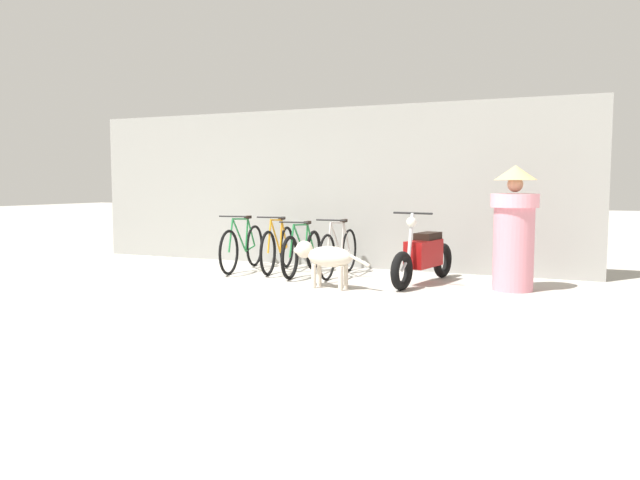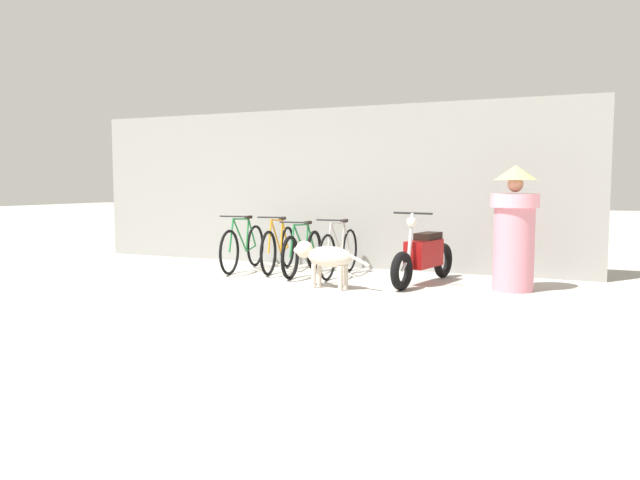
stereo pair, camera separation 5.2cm
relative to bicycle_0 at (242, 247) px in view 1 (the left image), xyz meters
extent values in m
plane|color=#ADA89E|center=(0.90, -2.23, -0.38)|extent=(60.00, 60.00, 0.00)
cube|color=gray|center=(0.90, 1.15, 0.98)|extent=(9.18, 0.20, 2.72)
torus|color=black|center=(0.08, -0.54, -0.02)|extent=(0.15, 0.71, 0.71)
torus|color=black|center=(-0.08, 0.54, -0.02)|extent=(0.15, 0.71, 0.71)
cylinder|color=#1E7238|center=(0.02, -0.12, 0.21)|extent=(0.11, 0.54, 0.59)
cylinder|color=#1E7238|center=(-0.03, 0.19, 0.19)|extent=(0.05, 0.14, 0.54)
cylinder|color=#1E7238|center=(0.01, -0.07, 0.47)|extent=(0.12, 0.63, 0.06)
cylinder|color=#1E7238|center=(-0.05, 0.34, -0.05)|extent=(0.09, 0.41, 0.08)
cylinder|color=#1E7238|center=(-0.06, 0.39, 0.22)|extent=(0.07, 0.33, 0.49)
cylinder|color=#1E7238|center=(0.07, -0.46, 0.23)|extent=(0.06, 0.19, 0.52)
cube|color=black|center=(-0.04, 0.24, 0.49)|extent=(0.10, 0.19, 0.05)
cylinder|color=black|center=(0.06, -0.38, 0.53)|extent=(0.46, 0.09, 0.02)
torus|color=black|center=(0.67, -0.36, -0.03)|extent=(0.16, 0.70, 0.70)
torus|color=black|center=(0.51, 0.60, -0.03)|extent=(0.16, 0.70, 0.70)
cylinder|color=orange|center=(0.61, 0.01, 0.20)|extent=(0.11, 0.48, 0.58)
cylinder|color=orange|center=(0.57, 0.29, 0.18)|extent=(0.05, 0.13, 0.53)
cylinder|color=orange|center=(0.60, 0.06, 0.46)|extent=(0.12, 0.56, 0.06)
cylinder|color=orange|center=(0.54, 0.42, -0.05)|extent=(0.09, 0.37, 0.08)
cylinder|color=orange|center=(0.54, 0.47, 0.21)|extent=(0.08, 0.29, 0.49)
cylinder|color=orange|center=(0.66, -0.29, 0.23)|extent=(0.06, 0.18, 0.52)
cube|color=black|center=(0.56, 0.34, 0.48)|extent=(0.10, 0.19, 0.05)
cylinder|color=black|center=(0.65, -0.21, 0.52)|extent=(0.46, 0.10, 0.02)
torus|color=black|center=(1.17, -0.58, -0.05)|extent=(0.12, 0.66, 0.66)
torus|color=black|center=(1.06, 0.50, -0.05)|extent=(0.12, 0.66, 0.66)
cylinder|color=#1E7238|center=(1.13, -0.16, 0.16)|extent=(0.08, 0.54, 0.55)
cylinder|color=#1E7238|center=(1.10, 0.15, 0.15)|extent=(0.04, 0.14, 0.50)
cylinder|color=#1E7238|center=(1.12, -0.11, 0.41)|extent=(0.09, 0.63, 0.06)
cylinder|color=#1E7238|center=(1.08, 0.30, -0.08)|extent=(0.07, 0.41, 0.08)
cylinder|color=#1E7238|center=(1.08, 0.35, 0.17)|extent=(0.06, 0.32, 0.46)
cylinder|color=#1E7238|center=(1.16, -0.50, 0.19)|extent=(0.05, 0.19, 0.49)
cube|color=black|center=(1.09, 0.21, 0.42)|extent=(0.09, 0.19, 0.05)
cylinder|color=black|center=(1.15, -0.42, 0.47)|extent=(0.46, 0.07, 0.02)
torus|color=black|center=(1.71, -0.45, -0.03)|extent=(0.08, 0.69, 0.69)
torus|color=black|center=(1.66, 0.61, -0.03)|extent=(0.08, 0.69, 0.69)
cylinder|color=beige|center=(1.69, -0.04, 0.19)|extent=(0.06, 0.52, 0.57)
cylinder|color=beige|center=(1.67, 0.26, 0.17)|extent=(0.04, 0.13, 0.52)
cylinder|color=beige|center=(1.69, 0.01, 0.45)|extent=(0.06, 0.61, 0.06)
cylinder|color=beige|center=(1.67, 0.41, -0.06)|extent=(0.05, 0.40, 0.08)
cylinder|color=beige|center=(1.66, 0.46, 0.20)|extent=(0.05, 0.32, 0.48)
cylinder|color=beige|center=(1.71, -0.37, 0.22)|extent=(0.04, 0.19, 0.51)
cube|color=black|center=(1.67, 0.31, 0.46)|extent=(0.08, 0.18, 0.05)
cylinder|color=black|center=(1.71, -0.29, 0.51)|extent=(0.46, 0.05, 0.02)
torus|color=black|center=(2.97, -0.83, -0.12)|extent=(0.21, 0.54, 0.53)
torus|color=black|center=(3.21, 0.53, -0.12)|extent=(0.21, 0.54, 0.53)
cube|color=maroon|center=(3.09, -0.15, 0.06)|extent=(0.41, 0.79, 0.38)
cube|color=black|center=(3.11, -0.02, 0.30)|extent=(0.32, 0.52, 0.10)
cylinder|color=silver|center=(3.01, -0.57, 0.35)|extent=(0.08, 0.16, 0.60)
cylinder|color=silver|center=(2.99, -0.73, -0.03)|extent=(0.08, 0.24, 0.20)
cylinder|color=black|center=(3.02, -0.52, 0.65)|extent=(0.58, 0.13, 0.03)
sphere|color=silver|center=(3.02, -0.56, 0.53)|extent=(0.16, 0.16, 0.14)
ellipsoid|color=beige|center=(2.03, -1.09, 0.06)|extent=(0.69, 0.34, 0.29)
cylinder|color=beige|center=(1.82, -1.15, -0.21)|extent=(0.07, 0.07, 0.33)
cylinder|color=beige|center=(1.83, -0.99, -0.21)|extent=(0.07, 0.07, 0.33)
cylinder|color=beige|center=(2.23, -1.18, -0.21)|extent=(0.07, 0.07, 0.33)
cylinder|color=beige|center=(2.24, -1.03, -0.21)|extent=(0.07, 0.07, 0.33)
sphere|color=beige|center=(1.63, -1.05, 0.14)|extent=(0.26, 0.26, 0.24)
ellipsoid|color=beige|center=(1.53, -1.04, 0.12)|extent=(0.14, 0.11, 0.09)
cylinder|color=beige|center=(2.48, -1.12, 0.03)|extent=(0.29, 0.07, 0.16)
cylinder|color=pink|center=(4.33, -0.21, 0.27)|extent=(0.74, 0.74, 1.30)
cylinder|color=#FFA0B2|center=(4.33, -0.21, 0.83)|extent=(0.87, 0.87, 0.18)
sphere|color=tan|center=(4.33, -0.21, 1.04)|extent=(0.28, 0.28, 0.21)
cone|color=tan|center=(4.33, -0.21, 1.19)|extent=(0.78, 0.78, 0.20)
camera|label=1|loc=(5.32, -8.83, 1.05)|focal=35.00mm
camera|label=2|loc=(5.36, -8.81, 1.05)|focal=35.00mm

